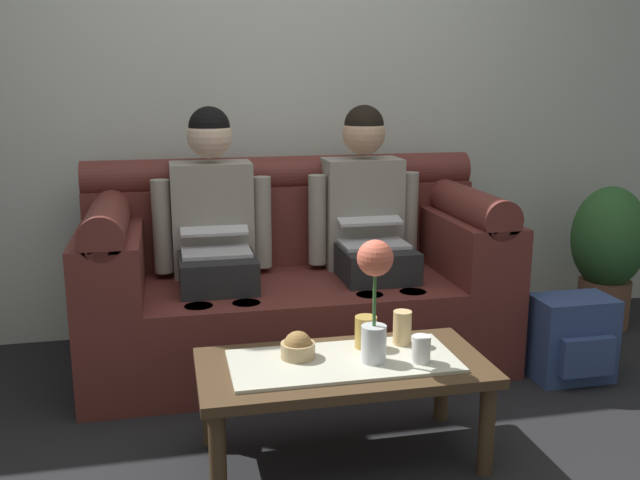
{
  "coord_description": "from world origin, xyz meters",
  "views": [
    {
      "loc": [
        -0.58,
        -2.09,
        1.35
      ],
      "look_at": [
        0.06,
        0.82,
        0.67
      ],
      "focal_mm": 39.86,
      "sensor_mm": 36.0,
      "label": 1
    }
  ],
  "objects_px": {
    "person_left": "(214,230)",
    "person_right": "(368,223)",
    "cup_near_right": "(402,328)",
    "coffee_table": "(343,374)",
    "flower_vase": "(375,288)",
    "cup_near_left": "(421,349)",
    "cup_far_center": "(366,332)",
    "backpack_right": "(572,339)",
    "snack_bowl": "(298,347)",
    "couch": "(293,283)",
    "potted_plant": "(608,250)"
  },
  "relations": [
    {
      "from": "person_left",
      "to": "person_right",
      "type": "distance_m",
      "value": 0.74
    },
    {
      "from": "cup_near_right",
      "to": "coffee_table",
      "type": "bearing_deg",
      "value": -158.33
    },
    {
      "from": "flower_vase",
      "to": "cup_near_left",
      "type": "height_order",
      "value": "flower_vase"
    },
    {
      "from": "person_left",
      "to": "cup_far_center",
      "type": "height_order",
      "value": "person_left"
    },
    {
      "from": "person_right",
      "to": "cup_near_right",
      "type": "relative_size",
      "value": 9.63
    },
    {
      "from": "person_left",
      "to": "backpack_right",
      "type": "relative_size",
      "value": 3.16
    },
    {
      "from": "person_right",
      "to": "cup_near_left",
      "type": "bearing_deg",
      "value": -95.98
    },
    {
      "from": "cup_near_left",
      "to": "coffee_table",
      "type": "bearing_deg",
      "value": 163.43
    },
    {
      "from": "flower_vase",
      "to": "cup_far_center",
      "type": "relative_size",
      "value": 3.71
    },
    {
      "from": "snack_bowl",
      "to": "cup_far_center",
      "type": "xyz_separation_m",
      "value": [
        0.26,
        0.04,
        0.02
      ]
    },
    {
      "from": "cup_far_center",
      "to": "backpack_right",
      "type": "height_order",
      "value": "cup_far_center"
    },
    {
      "from": "person_right",
      "to": "coffee_table",
      "type": "xyz_separation_m",
      "value": [
        -0.37,
        -0.98,
        -0.33
      ]
    },
    {
      "from": "cup_near_left",
      "to": "backpack_right",
      "type": "bearing_deg",
      "value": 29.74
    },
    {
      "from": "person_right",
      "to": "snack_bowl",
      "type": "relative_size",
      "value": 9.95
    },
    {
      "from": "flower_vase",
      "to": "cup_near_right",
      "type": "relative_size",
      "value": 3.44
    },
    {
      "from": "snack_bowl",
      "to": "cup_near_left",
      "type": "height_order",
      "value": "snack_bowl"
    },
    {
      "from": "couch",
      "to": "person_right",
      "type": "relative_size",
      "value": 1.6
    },
    {
      "from": "snack_bowl",
      "to": "cup_near_right",
      "type": "bearing_deg",
      "value": 6.57
    },
    {
      "from": "person_right",
      "to": "snack_bowl",
      "type": "bearing_deg",
      "value": -119.37
    },
    {
      "from": "cup_far_center",
      "to": "coffee_table",
      "type": "bearing_deg",
      "value": -138.61
    },
    {
      "from": "person_right",
      "to": "cup_far_center",
      "type": "xyz_separation_m",
      "value": [
        -0.26,
        -0.89,
        -0.22
      ]
    },
    {
      "from": "coffee_table",
      "to": "cup_near_left",
      "type": "distance_m",
      "value": 0.29
    },
    {
      "from": "flower_vase",
      "to": "person_left",
      "type": "bearing_deg",
      "value": 114.77
    },
    {
      "from": "flower_vase",
      "to": "backpack_right",
      "type": "bearing_deg",
      "value": 24.26
    },
    {
      "from": "couch",
      "to": "cup_far_center",
      "type": "bearing_deg",
      "value": -82.94
    },
    {
      "from": "cup_near_right",
      "to": "person_right",
      "type": "bearing_deg",
      "value": 82.25
    },
    {
      "from": "cup_near_left",
      "to": "potted_plant",
      "type": "xyz_separation_m",
      "value": [
        1.5,
        1.14,
        0.0
      ]
    },
    {
      "from": "backpack_right",
      "to": "potted_plant",
      "type": "relative_size",
      "value": 0.49
    },
    {
      "from": "person_right",
      "to": "backpack_right",
      "type": "xyz_separation_m",
      "value": [
        0.82,
        -0.53,
        -0.47
      ]
    },
    {
      "from": "backpack_right",
      "to": "person_left",
      "type": "bearing_deg",
      "value": 161.23
    },
    {
      "from": "cup_near_right",
      "to": "backpack_right",
      "type": "xyz_separation_m",
      "value": [
        0.94,
        0.35,
        -0.25
      ]
    },
    {
      "from": "snack_bowl",
      "to": "cup_near_right",
      "type": "relative_size",
      "value": 0.97
    },
    {
      "from": "person_left",
      "to": "coffee_table",
      "type": "height_order",
      "value": "person_left"
    },
    {
      "from": "person_right",
      "to": "cup_near_right",
      "type": "distance_m",
      "value": 0.92
    },
    {
      "from": "couch",
      "to": "backpack_right",
      "type": "bearing_deg",
      "value": -24.12
    },
    {
      "from": "flower_vase",
      "to": "potted_plant",
      "type": "height_order",
      "value": "flower_vase"
    },
    {
      "from": "cup_near_right",
      "to": "cup_far_center",
      "type": "height_order",
      "value": "cup_near_right"
    },
    {
      "from": "coffee_table",
      "to": "backpack_right",
      "type": "distance_m",
      "value": 1.28
    },
    {
      "from": "cup_near_left",
      "to": "potted_plant",
      "type": "distance_m",
      "value": 1.89
    },
    {
      "from": "flower_vase",
      "to": "backpack_right",
      "type": "height_order",
      "value": "flower_vase"
    },
    {
      "from": "person_left",
      "to": "flower_vase",
      "type": "bearing_deg",
      "value": -65.23
    },
    {
      "from": "couch",
      "to": "potted_plant",
      "type": "relative_size",
      "value": 2.5
    },
    {
      "from": "snack_bowl",
      "to": "flower_vase",
      "type": "bearing_deg",
      "value": -19.99
    },
    {
      "from": "snack_bowl",
      "to": "cup_near_left",
      "type": "bearing_deg",
      "value": -17.62
    },
    {
      "from": "backpack_right",
      "to": "flower_vase",
      "type": "bearing_deg",
      "value": -155.74
    },
    {
      "from": "couch",
      "to": "snack_bowl",
      "type": "relative_size",
      "value": 15.9
    },
    {
      "from": "person_right",
      "to": "cup_far_center",
      "type": "height_order",
      "value": "person_right"
    },
    {
      "from": "couch",
      "to": "cup_near_left",
      "type": "height_order",
      "value": "couch"
    },
    {
      "from": "cup_near_right",
      "to": "snack_bowl",
      "type": "bearing_deg",
      "value": -173.43
    },
    {
      "from": "cup_near_right",
      "to": "couch",
      "type": "bearing_deg",
      "value": 105.84
    }
  ]
}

